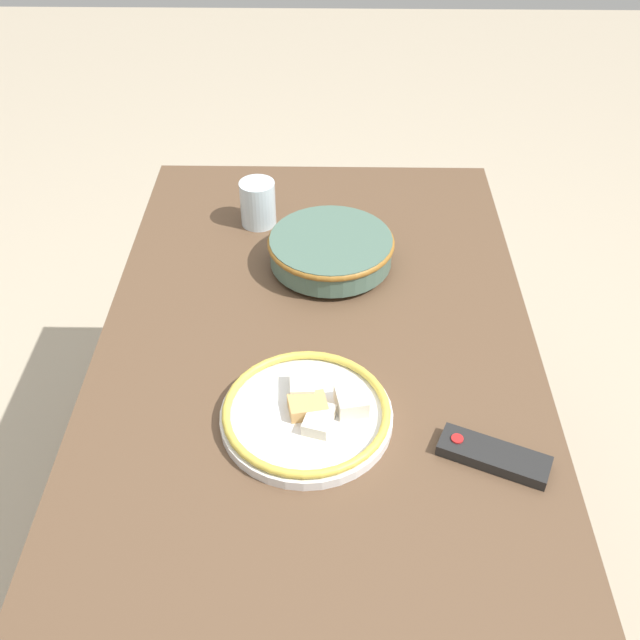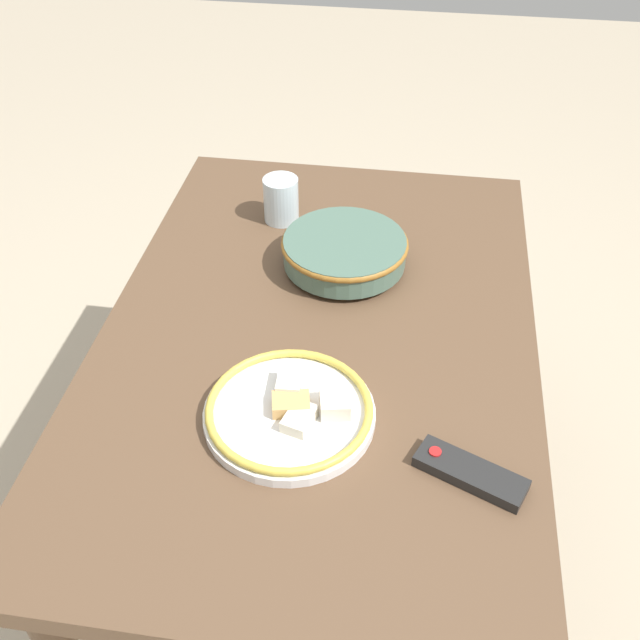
{
  "view_description": "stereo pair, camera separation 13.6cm",
  "coord_description": "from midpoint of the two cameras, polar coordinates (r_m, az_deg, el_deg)",
  "views": [
    {
      "loc": [
        1.05,
        0.02,
        1.63
      ],
      "look_at": [
        0.01,
        0.01,
        0.75
      ],
      "focal_mm": 42.0,
      "sensor_mm": 36.0,
      "label": 1
    },
    {
      "loc": [
        1.04,
        0.16,
        1.63
      ],
      "look_at": [
        0.01,
        0.01,
        0.75
      ],
      "focal_mm": 42.0,
      "sensor_mm": 36.0,
      "label": 2
    }
  ],
  "objects": [
    {
      "name": "dining_table",
      "position": [
        1.45,
        2.55,
        -3.5
      ],
      "size": [
        1.23,
        0.8,
        0.71
      ],
      "color": "brown",
      "rests_on": "ground_plane"
    },
    {
      "name": "drinking_glass",
      "position": [
        1.66,
        -0.63,
        9.07
      ],
      "size": [
        0.08,
        0.08,
        0.1
      ],
      "color": "silver",
      "rests_on": "dining_table"
    },
    {
      "name": "noodle_bowl",
      "position": [
        1.52,
        4.45,
        5.19
      ],
      "size": [
        0.26,
        0.26,
        0.07
      ],
      "color": "#4C6B5B",
      "rests_on": "dining_table"
    },
    {
      "name": "ground_plane",
      "position": [
        1.94,
        1.99,
        -16.84
      ],
      "size": [
        8.0,
        8.0,
        0.0
      ],
      "primitive_type": "plane",
      "color": "#B7A88E"
    },
    {
      "name": "food_plate",
      "position": [
        1.22,
        0.98,
        -7.08
      ],
      "size": [
        0.28,
        0.28,
        0.05
      ],
      "color": "white",
      "rests_on": "dining_table"
    },
    {
      "name": "tv_remote",
      "position": [
        1.19,
        14.69,
        -11.37
      ],
      "size": [
        0.12,
        0.18,
        0.02
      ],
      "rotation": [
        0.0,
        0.0,
        2.73
      ],
      "color": "black",
      "rests_on": "dining_table"
    }
  ]
}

